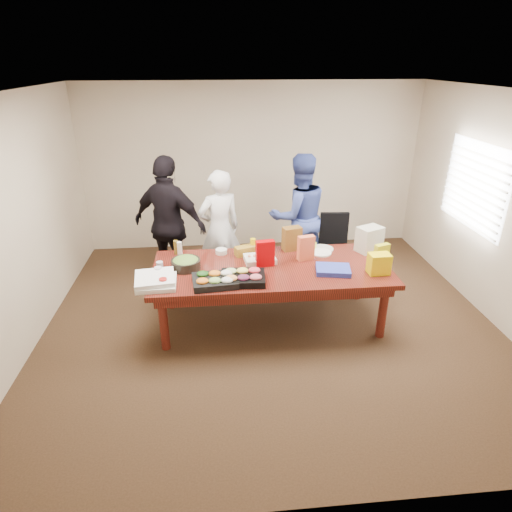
{
  "coord_description": "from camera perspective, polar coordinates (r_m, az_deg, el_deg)",
  "views": [
    {
      "loc": [
        -0.62,
        -4.56,
        3.0
      ],
      "look_at": [
        -0.17,
        0.1,
        0.85
      ],
      "focal_mm": 30.32,
      "sensor_mm": 36.0,
      "label": 1
    }
  ],
  "objects": [
    {
      "name": "wall_back",
      "position": [
        7.27,
        -0.48,
        11.53
      ],
      "size": [
        5.5,
        0.04,
        2.7
      ],
      "primitive_type": "cube",
      "color": "beige",
      "rests_on": "floor"
    },
    {
      "name": "plate_b",
      "position": [
        5.54,
        8.56,
        0.45
      ],
      "size": [
        0.28,
        0.28,
        0.02
      ],
      "primitive_type": "cylinder",
      "rotation": [
        0.0,
        0.0,
        -0.07
      ],
      "color": "white",
      "rests_on": "conference_table"
    },
    {
      "name": "dressing_bottle",
      "position": [
        5.51,
        -10.5,
        1.14
      ],
      "size": [
        0.06,
        0.06,
        0.18
      ],
      "primitive_type": "cylinder",
      "rotation": [
        0.0,
        0.0,
        0.11
      ],
      "color": "brown",
      "rests_on": "conference_table"
    },
    {
      "name": "floor",
      "position": [
        5.5,
        1.89,
        -8.58
      ],
      "size": [
        5.5,
        5.0,
        0.02
      ],
      "primitive_type": "cube",
      "color": "#47301E",
      "rests_on": "ground"
    },
    {
      "name": "fruit_tray",
      "position": [
        4.79,
        -1.72,
        -2.92
      ],
      "size": [
        0.51,
        0.42,
        0.07
      ],
      "primitive_type": "cube",
      "rotation": [
        0.0,
        0.0,
        -0.08
      ],
      "color": "black",
      "rests_on": "conference_table"
    },
    {
      "name": "sheet_cake",
      "position": [
        5.25,
        0.51,
        -0.39
      ],
      "size": [
        0.39,
        0.31,
        0.06
      ],
      "primitive_type": "cube",
      "rotation": [
        0.0,
        0.0,
        0.1
      ],
      "color": "white",
      "rests_on": "conference_table"
    },
    {
      "name": "mayo_jar",
      "position": [
        5.34,
        0.94,
        0.47
      ],
      "size": [
        0.09,
        0.09,
        0.13
      ],
      "primitive_type": "cylinder",
      "rotation": [
        0.0,
        0.0,
        -0.15
      ],
      "color": "white",
      "rests_on": "conference_table"
    },
    {
      "name": "ranch_bottle",
      "position": [
        5.45,
        -10.03,
        0.93
      ],
      "size": [
        0.07,
        0.07,
        0.19
      ],
      "primitive_type": "cylinder",
      "rotation": [
        0.0,
        0.0,
        0.22
      ],
      "color": "silver",
      "rests_on": "conference_table"
    },
    {
      "name": "mustard_bottle",
      "position": [
        5.46,
        -0.4,
        1.37
      ],
      "size": [
        0.07,
        0.07,
        0.19
      ],
      "primitive_type": "cylinder",
      "rotation": [
        0.0,
        0.0,
        0.01
      ],
      "color": "#F0C801",
      "rests_on": "conference_table"
    },
    {
      "name": "veggie_tray",
      "position": [
        4.75,
        -5.44,
        -3.28
      ],
      "size": [
        0.52,
        0.42,
        0.07
      ],
      "primitive_type": "cube",
      "rotation": [
        0.0,
        0.0,
        0.1
      ],
      "color": "black",
      "rests_on": "conference_table"
    },
    {
      "name": "chip_bag_red",
      "position": [
        5.09,
        1.21,
        0.34
      ],
      "size": [
        0.23,
        0.11,
        0.32
      ],
      "primitive_type": "cube",
      "rotation": [
        0.0,
        0.0,
        0.12
      ],
      "color": "#B10005",
      "rests_on": "conference_table"
    },
    {
      "name": "window_blinds",
      "position": [
        6.3,
        26.57,
        8.28
      ],
      "size": [
        0.04,
        1.36,
        1.0
      ],
      "primitive_type": "cube",
      "color": "beige",
      "rests_on": "wall_right"
    },
    {
      "name": "pizza_box_lower",
      "position": [
        4.84,
        -12.97,
        -3.46
      ],
      "size": [
        0.44,
        0.44,
        0.05
      ],
      "primitive_type": "cube",
      "rotation": [
        0.0,
        0.0,
        0.04
      ],
      "color": "silver",
      "rests_on": "conference_table"
    },
    {
      "name": "window_panel",
      "position": [
        6.32,
        26.88,
        8.27
      ],
      "size": [
        0.03,
        1.4,
        1.1
      ],
      "primitive_type": "cube",
      "color": "white",
      "rests_on": "wall_right"
    },
    {
      "name": "office_chair",
      "position": [
        6.25,
        10.49,
        0.47
      ],
      "size": [
        0.53,
        0.53,
        0.97
      ],
      "primitive_type": "cube",
      "rotation": [
        0.0,
        0.0,
        -0.08
      ],
      "color": "black",
      "rests_on": "floor"
    },
    {
      "name": "grocery_bag_white",
      "position": [
        5.67,
        14.73,
        2.17
      ],
      "size": [
        0.36,
        0.32,
        0.32
      ],
      "primitive_type": "cube",
      "rotation": [
        0.0,
        0.0,
        0.44
      ],
      "color": "beige",
      "rests_on": "conference_table"
    },
    {
      "name": "chip_bag_yellow",
      "position": [
        5.31,
        16.2,
        0.12
      ],
      "size": [
        0.19,
        0.13,
        0.27
      ],
      "primitive_type": "cube",
      "rotation": [
        0.0,
        0.0,
        0.33
      ],
      "color": "yellow",
      "rests_on": "conference_table"
    },
    {
      "name": "wall_right",
      "position": [
        5.9,
        29.74,
        5.1
      ],
      "size": [
        0.04,
        5.0,
        2.7
      ],
      "primitive_type": "cube",
      "color": "beige",
      "rests_on": "floor"
    },
    {
      "name": "wall_left",
      "position": [
        5.3,
        -28.93,
        3.31
      ],
      "size": [
        0.04,
        5.0,
        2.7
      ],
      "primitive_type": "cube",
      "color": "beige",
      "rests_on": "floor"
    },
    {
      "name": "banana_bunch",
      "position": [
        5.64,
        6.73,
        1.35
      ],
      "size": [
        0.26,
        0.21,
        0.08
      ],
      "primitive_type": "cube",
      "rotation": [
        0.0,
        0.0,
        -0.4
      ],
      "color": "#CFDC25",
      "rests_on": "conference_table"
    },
    {
      "name": "clear_cup_a",
      "position": [
        5.0,
        -12.75,
        -2.04
      ],
      "size": [
        0.09,
        0.09,
        0.11
      ],
      "primitive_type": "cylinder",
      "rotation": [
        0.0,
        0.0,
        0.09
      ],
      "color": "silver",
      "rests_on": "conference_table"
    },
    {
      "name": "pizza_box_upper",
      "position": [
        4.84,
        -13.22,
        -2.86
      ],
      "size": [
        0.47,
        0.47,
        0.05
      ],
      "primitive_type": "cube",
      "rotation": [
        0.0,
        0.0,
        0.13
      ],
      "color": "white",
      "rests_on": "pizza_box_lower"
    },
    {
      "name": "dip_bowl_b",
      "position": [
        5.48,
        -4.59,
        0.62
      ],
      "size": [
        0.15,
        0.15,
        0.06
      ],
      "primitive_type": "cylinder",
      "rotation": [
        0.0,
        0.0,
        0.02
      ],
      "color": "white",
      "rests_on": "conference_table"
    },
    {
      "name": "ceiling",
      "position": [
        4.61,
        2.39,
        20.99
      ],
      "size": [
        5.5,
        5.0,
        0.02
      ],
      "primitive_type": "cube",
      "color": "white",
      "rests_on": "wall_back"
    },
    {
      "name": "dip_bowl_a",
      "position": [
        5.47,
        6.6,
        0.54
      ],
      "size": [
        0.18,
        0.18,
        0.06
      ],
      "primitive_type": "cylinder",
      "rotation": [
        0.0,
        0.0,
        -0.18
      ],
      "color": "beige",
      "rests_on": "conference_table"
    },
    {
      "name": "person_right",
      "position": [
        6.32,
        5.64,
        5.21
      ],
      "size": [
        1.01,
        0.85,
        1.82
      ],
      "primitive_type": "imported",
      "rotation": [
        0.0,
        0.0,
        3.34
      ],
      "color": "#374897",
      "rests_on": "floor"
    },
    {
      "name": "clear_cup_b",
      "position": [
        5.14,
        -12.57,
        -1.31
      ],
      "size": [
        0.09,
        0.09,
        0.11
      ],
      "primitive_type": "cylinder",
      "rotation": [
        0.0,
        0.0,
        0.2
      ],
      "color": "silver",
      "rests_on": "conference_table"
    },
    {
      "name": "conference_table",
      "position": [
        5.3,
        1.95,
        -5.1
      ],
      "size": [
        2.8,
        1.2,
        0.75
      ],
      "primitive_type": "cube",
      "color": "#4C1C0F",
      "rests_on": "floor"
    },
    {
      "name": "chip_bag_blue",
      "position": [
        5.07,
        10.14,
        -1.8
      ],
      "size": [
        0.44,
        0.36,
        0.06
      ],
      "primitive_type": "cube",
      "rotation": [
        0.0,
        0.0,
        -0.19
      ],
      "color": "#2C3CB0",
      "rests_on": "conference_table"
    },
    {
      "name": "red_cup",
      "position": [
        4.74,
        -12.14,
        -3.54
      ],
      "size": [
        0.11,
        0.11,
        0.11
      ],
      "primitive_type": "cylinder",
      "rotation": [
        0.0,
        0.0,
        -0.34
      ],
      "color": "#A81B15",
      "rests_on": "conference_table"
    },
    {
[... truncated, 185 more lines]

